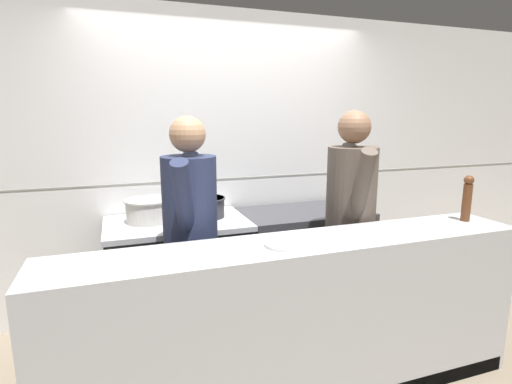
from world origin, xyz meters
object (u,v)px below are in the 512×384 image
at_px(plated_dish_main, 285,244).
at_px(sauce_pot, 205,207).
at_px(stock_pot, 148,210).
at_px(oven_range, 179,275).
at_px(chef_sous, 350,219).
at_px(pepper_mill, 467,197).
at_px(chef_head_cook, 191,235).

bearing_deg(plated_dish_main, sauce_pot, 99.65).
distance_m(stock_pot, plated_dish_main, 1.33).
bearing_deg(oven_range, sauce_pot, 11.76).
bearing_deg(chef_sous, pepper_mill, -16.16).
bearing_deg(stock_pot, chef_sous, -26.50).
xyz_separation_m(pepper_mill, chef_sous, (-0.65, 0.41, -0.19)).
relative_size(pepper_mill, chef_sous, 0.18).
height_order(oven_range, chef_sous, chef_sous).
distance_m(oven_range, pepper_mill, 2.21).
distance_m(pepper_mill, chef_head_cook, 1.88).
height_order(oven_range, stock_pot, stock_pot).
bearing_deg(chef_sous, stock_pot, 169.32).
height_order(pepper_mill, chef_sous, chef_sous).
distance_m(oven_range, sauce_pot, 0.59).
distance_m(oven_range, chef_sous, 1.42).
relative_size(stock_pot, pepper_mill, 1.12).
bearing_deg(sauce_pot, plated_dish_main, -80.35).
height_order(sauce_pot, plated_dish_main, sauce_pot).
xyz_separation_m(oven_range, chef_sous, (1.16, -0.63, 0.52)).
xyz_separation_m(stock_pot, sauce_pot, (0.45, -0.00, -0.01)).
bearing_deg(pepper_mill, chef_head_cook, 165.53).
xyz_separation_m(sauce_pot, plated_dish_main, (0.20, -1.16, 0.03)).
relative_size(plated_dish_main, chef_sous, 0.13).
xyz_separation_m(oven_range, chef_head_cook, (0.01, -0.57, 0.50)).
distance_m(stock_pot, sauce_pot, 0.45).
bearing_deg(chef_sous, sauce_pot, 159.34).
height_order(stock_pot, chef_sous, chef_sous).
relative_size(oven_range, plated_dish_main, 4.66).
bearing_deg(oven_range, chef_head_cook, -89.32).
relative_size(plated_dish_main, chef_head_cook, 0.14).
bearing_deg(sauce_pot, chef_head_cook, -110.67).
bearing_deg(chef_head_cook, stock_pot, 127.86).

